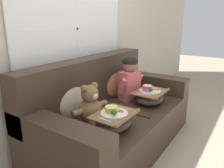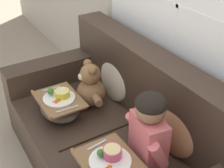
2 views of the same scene
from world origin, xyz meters
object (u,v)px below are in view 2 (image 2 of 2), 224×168
Objects in this scene: throw_pillow_behind_child at (177,127)px; teddy_bear at (90,87)px; lap_tray_teddy at (60,106)px; throw_pillow_behind_teddy at (116,76)px; child_figure at (149,127)px; couch at (117,138)px.

teddy_bear is (-0.75, -0.24, -0.03)m from throw_pillow_behind_child.
teddy_bear is at bearing -162.54° from throw_pillow_behind_child.
lap_tray_teddy is (0.00, -0.27, -0.08)m from teddy_bear.
throw_pillow_behind_teddy is 0.82× the size of child_figure.
throw_pillow_behind_child reaches higher than lap_tray_teddy.
teddy_bear is at bearing -179.68° from child_figure.
couch is 0.52m from throw_pillow_behind_child.
throw_pillow_behind_child is at bearing 17.46° from teddy_bear.
throw_pillow_behind_child is at bearing 0.00° from throw_pillow_behind_teddy.
throw_pillow_behind_child is at bearing 33.84° from lap_tray_teddy.
throw_pillow_behind_teddy is at bearing 89.94° from lap_tray_teddy.
couch reaches higher than throw_pillow_behind_child.
teddy_bear is (-0.38, -0.01, 0.25)m from couch.
lap_tray_teddy is at bearing -160.13° from child_figure.
teddy_bear is at bearing 90.09° from lap_tray_teddy.
lap_tray_teddy is at bearing -89.91° from teddy_bear.
child_figure reaches higher than throw_pillow_behind_teddy.
throw_pillow_behind_teddy reaches higher than throw_pillow_behind_child.
child_figure is at bearing 0.32° from teddy_bear.
teddy_bear is at bearing -177.89° from couch.
child_figure is at bearing -90.04° from throw_pillow_behind_child.
child_figure is 0.82m from lap_tray_teddy.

